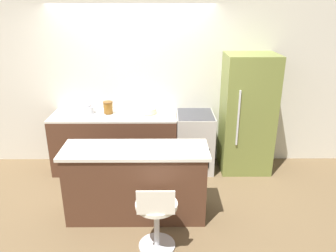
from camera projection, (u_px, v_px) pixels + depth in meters
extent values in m
plane|color=brown|center=(133.00, 178.00, 5.00)|extent=(14.00, 14.00, 0.00)
cube|color=beige|center=(134.00, 84.00, 5.17)|extent=(8.00, 0.06, 2.60)
cube|color=#4C2D1E|center=(116.00, 143.00, 5.15)|extent=(1.90, 0.63, 0.88)
cube|color=beige|center=(114.00, 115.00, 4.99)|extent=(1.90, 0.63, 0.03)
cube|color=#9EA3A8|center=(92.00, 114.00, 4.98)|extent=(0.44, 0.35, 0.01)
cube|color=#4C2D1E|center=(136.00, 184.00, 4.00)|extent=(1.66, 0.53, 0.87)
cube|color=beige|center=(135.00, 150.00, 3.84)|extent=(1.73, 0.57, 0.04)
cube|color=#B7B2A8|center=(194.00, 142.00, 5.15)|extent=(0.57, 0.63, 0.91)
cube|color=black|center=(196.00, 159.00, 4.90)|extent=(0.40, 0.01, 0.32)
cube|color=#333338|center=(195.00, 114.00, 4.99)|extent=(0.54, 0.60, 0.01)
cube|color=olive|center=(247.00, 114.00, 5.00)|extent=(0.76, 0.63, 1.82)
cube|color=silver|center=(238.00, 118.00, 4.68)|extent=(0.02, 0.02, 0.82)
cylinder|color=#B7B7BC|center=(157.00, 245.00, 3.60)|extent=(0.40, 0.40, 0.02)
cylinder|color=#B7B7BC|center=(157.00, 227.00, 3.51)|extent=(0.06, 0.06, 0.52)
cylinder|color=silver|center=(156.00, 205.00, 3.41)|extent=(0.45, 0.45, 0.04)
cube|color=silver|center=(156.00, 203.00, 3.18)|extent=(0.38, 0.02, 0.26)
cylinder|color=silver|center=(89.00, 110.00, 5.00)|extent=(0.17, 0.17, 0.11)
sphere|color=silver|center=(88.00, 105.00, 4.97)|extent=(0.09, 0.09, 0.09)
cylinder|color=beige|center=(149.00, 110.00, 5.01)|extent=(0.25, 0.25, 0.08)
cylinder|color=brown|center=(108.00, 108.00, 4.99)|extent=(0.14, 0.14, 0.17)
cylinder|color=brown|center=(108.00, 102.00, 4.96)|extent=(0.15, 0.15, 0.02)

